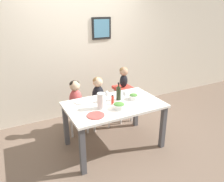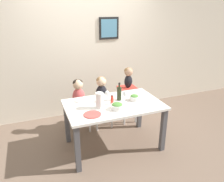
{
  "view_description": "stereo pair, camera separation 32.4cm",
  "coord_description": "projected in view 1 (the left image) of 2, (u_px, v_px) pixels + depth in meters",
  "views": [
    {
      "loc": [
        -1.39,
        -2.62,
        2.09
      ],
      "look_at": [
        0.0,
        0.07,
        0.91
      ],
      "focal_mm": 35.0,
      "sensor_mm": 36.0,
      "label": 1
    },
    {
      "loc": [
        -1.09,
        -2.76,
        2.09
      ],
      "look_at": [
        0.0,
        0.07,
        0.91
      ],
      "focal_mm": 35.0,
      "sensor_mm": 36.0,
      "label": 2
    }
  ],
  "objects": [
    {
      "name": "chair_far_left",
      "position": [
        77.0,
        112.0,
        3.78
      ],
      "size": [
        0.37,
        0.41,
        0.45
      ],
      "color": "silver",
      "rests_on": "ground_plane"
    },
    {
      "name": "ground_plane",
      "position": [
        114.0,
        145.0,
        3.52
      ],
      "size": [
        14.0,
        14.0,
        0.0
      ],
      "primitive_type": "plane",
      "color": "#705B4C"
    },
    {
      "name": "wall_back",
      "position": [
        81.0,
        48.0,
        4.18
      ],
      "size": [
        10.0,
        0.09,
        2.7
      ],
      "color": "beige",
      "rests_on": "ground_plane"
    },
    {
      "name": "dinner_plate_front_left",
      "position": [
        96.0,
        115.0,
        2.89
      ],
      "size": [
        0.24,
        0.24,
        0.01
      ],
      "color": "#D14C47",
      "rests_on": "dining_table"
    },
    {
      "name": "person_baby_right",
      "position": [
        124.0,
        75.0,
        3.98
      ],
      "size": [
        0.15,
        0.16,
        0.38
      ],
      "color": "black",
      "rests_on": "chair_right_highchair"
    },
    {
      "name": "salad_bowl_large",
      "position": [
        119.0,
        106.0,
        3.08
      ],
      "size": [
        0.18,
        0.18,
        0.09
      ],
      "color": "white",
      "rests_on": "dining_table"
    },
    {
      "name": "chair_right_highchair",
      "position": [
        123.0,
        95.0,
        4.12
      ],
      "size": [
        0.32,
        0.35,
        0.68
      ],
      "color": "silver",
      "rests_on": "ground_plane"
    },
    {
      "name": "salad_bowl_small",
      "position": [
        134.0,
        97.0,
        3.39
      ],
      "size": [
        0.15,
        0.15,
        0.09
      ],
      "color": "white",
      "rests_on": "dining_table"
    },
    {
      "name": "person_child_left",
      "position": [
        75.0,
        94.0,
        3.65
      ],
      "size": [
        0.22,
        0.18,
        0.5
      ],
      "color": "#C64C4C",
      "rests_on": "chair_far_left"
    },
    {
      "name": "wine_glass_far",
      "position": [
        107.0,
        94.0,
        3.28
      ],
      "size": [
        0.06,
        0.06,
        0.18
      ],
      "color": "white",
      "rests_on": "dining_table"
    },
    {
      "name": "condiment_bottle_hot_sauce",
      "position": [
        113.0,
        100.0,
        3.21
      ],
      "size": [
        0.04,
        0.04,
        0.16
      ],
      "color": "red",
      "rests_on": "dining_table"
    },
    {
      "name": "wine_glass_near",
      "position": [
        125.0,
        94.0,
        3.28
      ],
      "size": [
        0.06,
        0.06,
        0.18
      ],
      "color": "white",
      "rests_on": "dining_table"
    },
    {
      "name": "wine_bottle",
      "position": [
        119.0,
        93.0,
        3.35
      ],
      "size": [
        0.07,
        0.07,
        0.28
      ],
      "color": "#232D19",
      "rests_on": "dining_table"
    },
    {
      "name": "dining_table",
      "position": [
        114.0,
        110.0,
        3.29
      ],
      "size": [
        1.43,
        0.88,
        0.73
      ],
      "color": "white",
      "rests_on": "ground_plane"
    },
    {
      "name": "chair_far_center",
      "position": [
        98.0,
        108.0,
        3.95
      ],
      "size": [
        0.37,
        0.41,
        0.45
      ],
      "color": "silver",
      "rests_on": "ground_plane"
    },
    {
      "name": "paper_towel_roll",
      "position": [
        101.0,
        101.0,
        3.06
      ],
      "size": [
        0.11,
        0.11,
        0.23
      ],
      "color": "white",
      "rests_on": "dining_table"
    },
    {
      "name": "person_child_center",
      "position": [
        98.0,
        90.0,
        3.83
      ],
      "size": [
        0.22,
        0.18,
        0.5
      ],
      "color": "black",
      "rests_on": "chair_far_center"
    },
    {
      "name": "dinner_plate_back_left",
      "position": [
        82.0,
        101.0,
        3.32
      ],
      "size": [
        0.24,
        0.24,
        0.01
      ],
      "color": "silver",
      "rests_on": "dining_table"
    }
  ]
}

